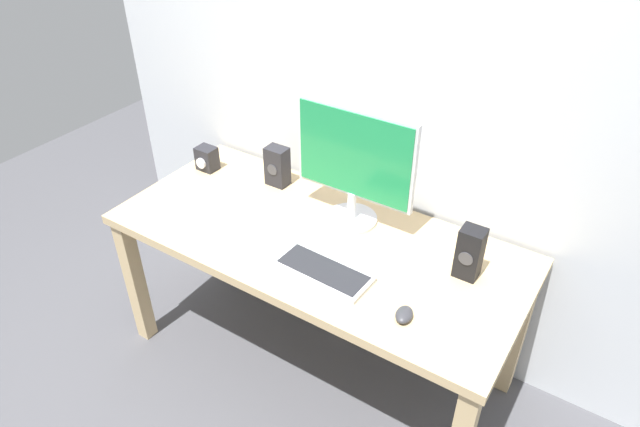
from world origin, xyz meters
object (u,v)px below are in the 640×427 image
object	(u,v)px
monitor	(354,163)
desk	(316,254)
keyboard_primary	(323,271)
mouse	(404,315)
speaker_left	(277,166)
audio_controller	(207,159)
speaker_right	(470,253)

from	to	relation	value
monitor	desk	bearing A→B (deg)	-108.79
keyboard_primary	mouse	bearing A→B (deg)	-7.14
keyboard_primary	monitor	bearing A→B (deg)	103.35
speaker_left	keyboard_primary	bearing A→B (deg)	-38.81
audio_controller	desk	bearing A→B (deg)	-12.47
keyboard_primary	speaker_left	bearing A→B (deg)	141.19
audio_controller	keyboard_primary	bearing A→B (deg)	-20.98
speaker_right	audio_controller	bearing A→B (deg)	177.67
speaker_right	keyboard_primary	bearing A→B (deg)	-147.76
monitor	audio_controller	xyz separation A→B (m)	(-0.79, -0.02, -0.22)
mouse	speaker_right	bearing A→B (deg)	63.64
desk	speaker_right	xyz separation A→B (m)	(0.59, 0.11, 0.19)
desk	mouse	world-z (taller)	mouse
monitor	keyboard_primary	world-z (taller)	monitor
keyboard_primary	desk	bearing A→B (deg)	129.96
monitor	keyboard_primary	bearing A→B (deg)	-76.65
mouse	speaker_right	distance (m)	0.35
mouse	speaker_right	size ratio (longest dim) A/B	0.41
desk	keyboard_primary	world-z (taller)	keyboard_primary
desk	audio_controller	xyz separation A→B (m)	(-0.73, 0.16, 0.15)
speaker_right	speaker_left	bearing A→B (deg)	172.20
mouse	speaker_right	xyz separation A→B (m)	(0.09, 0.33, 0.09)
monitor	speaker_left	distance (m)	0.47
monitor	speaker_left	bearing A→B (deg)	172.37
keyboard_primary	speaker_right	xyz separation A→B (m)	(0.45, 0.28, 0.09)
monitor	keyboard_primary	xyz separation A→B (m)	(0.08, -0.36, -0.26)
keyboard_primary	speaker_right	size ratio (longest dim) A/B	1.82
mouse	desk	bearing A→B (deg)	146.01
desk	mouse	size ratio (longest dim) A/B	19.83
desk	speaker_left	size ratio (longest dim) A/B	9.13
monitor	keyboard_primary	size ratio (longest dim) A/B	1.38
keyboard_primary	audio_controller	world-z (taller)	audio_controller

